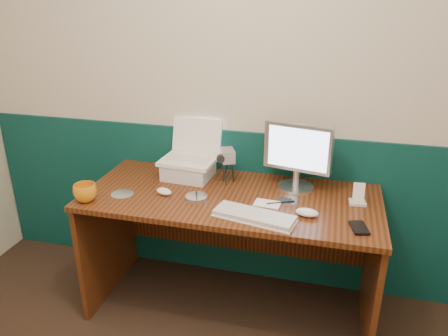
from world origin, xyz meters
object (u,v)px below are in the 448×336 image
(desk, at_px, (230,254))
(keyboard, at_px, (254,216))
(laptop, at_px, (188,142))
(monitor, at_px, (297,158))
(camcorder, at_px, (228,166))
(mug, at_px, (85,193))

(desk, height_order, keyboard, keyboard)
(desk, xyz_separation_m, laptop, (-0.30, 0.18, 0.60))
(laptop, bearing_deg, monitor, 3.80)
(laptop, bearing_deg, keyboard, -36.33)
(camcorder, bearing_deg, mug, -171.32)
(laptop, xyz_separation_m, keyboard, (0.47, -0.40, -0.21))
(laptop, height_order, mug, laptop)
(desk, distance_m, keyboard, 0.48)
(monitor, xyz_separation_m, camcorder, (-0.39, -0.01, -0.08))
(camcorder, bearing_deg, laptop, 152.80)
(keyboard, relative_size, camcorder, 1.92)
(monitor, relative_size, mug, 3.05)
(desk, bearing_deg, keyboard, -52.66)
(desk, relative_size, monitor, 4.32)
(laptop, relative_size, keyboard, 0.78)
(desk, bearing_deg, mug, -160.51)
(laptop, distance_m, mug, 0.63)
(laptop, distance_m, camcorder, 0.27)
(mug, relative_size, camcorder, 0.59)
(laptop, xyz_separation_m, mug, (-0.42, -0.44, -0.17))
(camcorder, bearing_deg, monitor, -21.62)
(monitor, bearing_deg, camcorder, -166.47)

